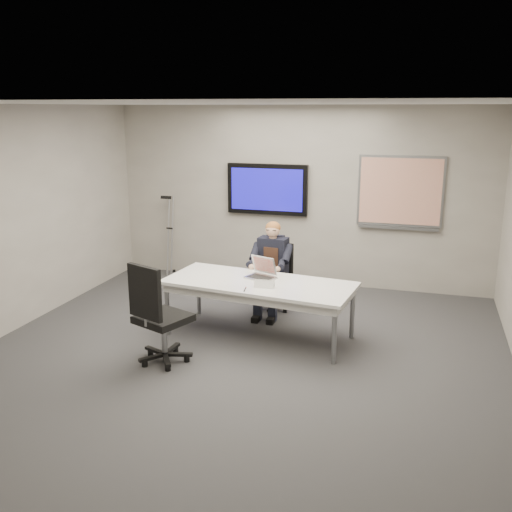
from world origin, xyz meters
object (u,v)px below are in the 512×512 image
(conference_table, at_px, (259,288))
(laptop, at_px, (262,272))
(seated_person, at_px, (270,279))
(office_chair_far, at_px, (275,289))
(office_chair_near, at_px, (161,332))

(conference_table, distance_m, laptop, 0.25)
(seated_person, height_order, laptop, seated_person)
(office_chair_far, height_order, seated_person, seated_person)
(office_chair_far, xyz_separation_m, laptop, (0.04, -0.81, 0.48))
(conference_table, distance_m, seated_person, 0.79)
(office_chair_far, relative_size, seated_person, 0.74)
(seated_person, bearing_deg, conference_table, -78.81)
(office_chair_near, bearing_deg, laptop, -100.99)
(office_chair_far, bearing_deg, seated_person, -74.90)
(conference_table, xyz_separation_m, office_chair_far, (-0.06, 1.01, -0.33))
(conference_table, bearing_deg, office_chair_far, 100.41)
(conference_table, xyz_separation_m, office_chair_near, (-0.82, -1.05, -0.26))
(laptop, bearing_deg, conference_table, -62.18)
(seated_person, distance_m, laptop, 0.63)
(office_chair_near, distance_m, seated_person, 1.98)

